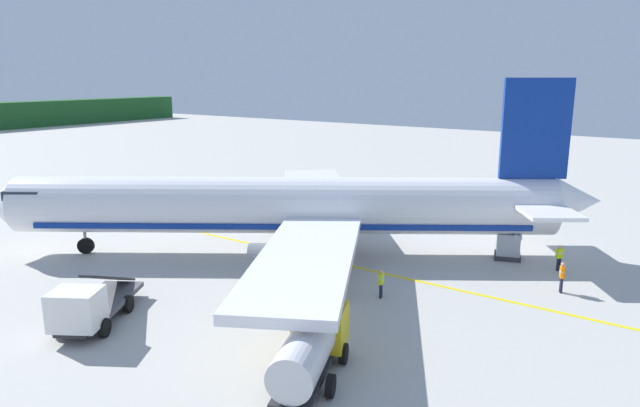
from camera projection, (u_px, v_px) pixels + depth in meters
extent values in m
cylinder|color=white|center=(283.00, 205.00, 37.80)|extent=(23.11, 32.08, 3.80)
cone|color=white|center=(2.00, 204.00, 38.21)|extent=(4.33, 4.00, 3.61)
cone|color=white|center=(577.00, 201.00, 37.29)|extent=(4.46, 4.45, 3.23)
cube|color=#192333|center=(32.00, 192.00, 37.97)|extent=(4.02, 3.79, 0.60)
cube|color=white|center=(306.00, 258.00, 29.00)|extent=(16.40, 11.68, 0.50)
cylinder|color=slate|center=(277.00, 262.00, 31.97)|extent=(3.60, 3.88, 2.20)
cube|color=white|center=(316.00, 188.00, 46.81)|extent=(15.38, 13.90, 0.50)
cylinder|color=slate|center=(293.00, 210.00, 44.45)|extent=(3.60, 3.88, 2.20)
cube|color=navy|center=(536.00, 129.00, 36.30)|extent=(2.74, 3.86, 6.50)
cube|color=white|center=(530.00, 201.00, 37.36)|extent=(10.43, 8.43, 0.24)
cube|color=navy|center=(283.00, 220.00, 38.03)|extent=(20.96, 28.97, 0.36)
cylinder|color=black|center=(86.00, 246.00, 38.75)|extent=(0.90, 1.11, 1.10)
cylinder|color=gray|center=(85.00, 235.00, 38.57)|extent=(0.20, 0.20, 0.50)
cylinder|color=black|center=(303.00, 259.00, 35.89)|extent=(0.90, 1.11, 1.10)
cylinder|color=gray|center=(303.00, 247.00, 35.71)|extent=(0.20, 0.20, 0.50)
cylinder|color=black|center=(307.00, 237.00, 40.96)|extent=(0.90, 1.11, 1.10)
cylinder|color=gray|center=(307.00, 226.00, 40.78)|extent=(0.20, 0.20, 0.50)
cube|color=white|center=(77.00, 309.00, 25.94)|extent=(2.68, 2.81, 1.80)
cube|color=#192333|center=(67.00, 309.00, 25.03)|extent=(1.02, 1.62, 0.94)
cube|color=#4C4C51|center=(107.00, 299.00, 29.14)|extent=(4.93, 4.17, 0.24)
cube|color=#2D2D33|center=(109.00, 278.00, 29.31)|extent=(4.37, 3.13, 1.94)
cube|color=#262628|center=(100.00, 309.00, 28.31)|extent=(6.13, 4.54, 0.16)
cylinder|color=black|center=(105.00, 328.00, 26.39)|extent=(0.92, 0.71, 0.90)
cylinder|color=black|center=(59.00, 326.00, 26.53)|extent=(0.92, 0.71, 0.90)
cylinder|color=black|center=(128.00, 304.00, 29.13)|extent=(0.92, 0.71, 0.90)
cylinder|color=black|center=(87.00, 303.00, 29.27)|extent=(0.92, 0.71, 0.90)
cube|color=yellow|center=(320.00, 325.00, 24.23)|extent=(2.48, 2.71, 1.80)
cube|color=#192333|center=(325.00, 310.00, 24.96)|extent=(0.75, 1.75, 0.94)
cylinder|color=silver|center=(303.00, 357.00, 21.46)|extent=(4.24, 3.09, 1.80)
cube|color=#262628|center=(309.00, 369.00, 22.53)|extent=(6.01, 3.58, 0.16)
cylinder|color=black|center=(294.00, 348.00, 24.43)|extent=(0.94, 0.59, 0.90)
cylinder|color=black|center=(344.00, 353.00, 23.93)|extent=(0.94, 0.59, 0.90)
cylinder|color=black|center=(276.00, 379.00, 21.94)|extent=(0.94, 0.59, 0.90)
cylinder|color=black|center=(331.00, 386.00, 21.44)|extent=(0.94, 0.59, 0.90)
cube|color=#333338|center=(507.00, 256.00, 37.84)|extent=(2.12, 2.12, 0.30)
cube|color=#B2B7C1|center=(508.00, 243.00, 37.64)|extent=(1.87, 1.87, 1.49)
cube|color=#B2B7C1|center=(517.00, 235.00, 37.36)|extent=(1.61, 1.04, 0.55)
cylinder|color=#191E33|center=(560.00, 264.00, 35.37)|extent=(0.14, 0.14, 0.83)
cylinder|color=#191E33|center=(557.00, 265.00, 35.31)|extent=(0.14, 0.14, 0.83)
cube|color=#CCE519|center=(560.00, 253.00, 35.18)|extent=(0.49, 0.43, 0.62)
cube|color=silver|center=(560.00, 253.00, 35.17)|extent=(0.50, 0.44, 0.06)
sphere|color=tan|center=(560.00, 247.00, 35.09)|extent=(0.23, 0.23, 0.23)
cylinder|color=#CCE519|center=(563.00, 252.00, 35.27)|extent=(0.09, 0.09, 0.59)
cylinder|color=#CCE519|center=(556.00, 253.00, 35.08)|extent=(0.09, 0.09, 0.59)
cylinder|color=#191E33|center=(380.00, 291.00, 30.97)|extent=(0.14, 0.14, 0.81)
cylinder|color=#191E33|center=(381.00, 290.00, 31.13)|extent=(0.14, 0.14, 0.81)
cube|color=#CCE519|center=(381.00, 279.00, 30.89)|extent=(0.48, 0.31, 0.61)
cube|color=silver|center=(381.00, 278.00, 30.89)|extent=(0.49, 0.33, 0.06)
sphere|color=tan|center=(381.00, 272.00, 30.80)|extent=(0.22, 0.22, 0.22)
cylinder|color=#CCE519|center=(380.00, 280.00, 30.64)|extent=(0.09, 0.09, 0.58)
cylinder|color=#CCE519|center=(383.00, 277.00, 31.13)|extent=(0.09, 0.09, 0.58)
cylinder|color=#191E33|center=(323.00, 277.00, 33.07)|extent=(0.14, 0.14, 0.83)
cylinder|color=#191E33|center=(320.00, 277.00, 33.11)|extent=(0.14, 0.14, 0.83)
cube|color=orange|center=(322.00, 266.00, 32.93)|extent=(0.35, 0.49, 0.62)
cube|color=silver|center=(322.00, 265.00, 32.92)|extent=(0.37, 0.50, 0.06)
sphere|color=tan|center=(322.00, 259.00, 32.83)|extent=(0.22, 0.22, 0.22)
cylinder|color=orange|center=(326.00, 266.00, 32.85)|extent=(0.09, 0.09, 0.59)
cylinder|color=orange|center=(317.00, 265.00, 32.99)|extent=(0.09, 0.09, 0.59)
cylinder|color=#191E33|center=(561.00, 284.00, 31.86)|extent=(0.14, 0.14, 0.88)
cylinder|color=#191E33|center=(561.00, 286.00, 31.69)|extent=(0.14, 0.14, 0.88)
cube|color=orange|center=(562.00, 272.00, 31.61)|extent=(0.49, 0.38, 0.66)
cube|color=silver|center=(562.00, 272.00, 31.60)|extent=(0.50, 0.40, 0.06)
sphere|color=tan|center=(563.00, 265.00, 31.51)|extent=(0.24, 0.24, 0.24)
cylinder|color=orange|center=(561.00, 270.00, 31.86)|extent=(0.09, 0.09, 0.63)
cylinder|color=orange|center=(564.00, 273.00, 31.34)|extent=(0.09, 0.09, 0.63)
cube|color=yellow|center=(350.00, 266.00, 36.29)|extent=(0.30, 60.00, 0.01)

